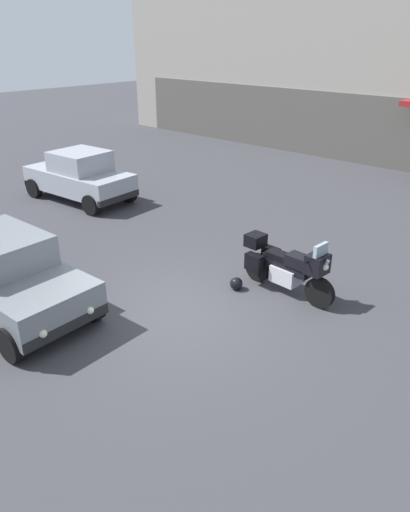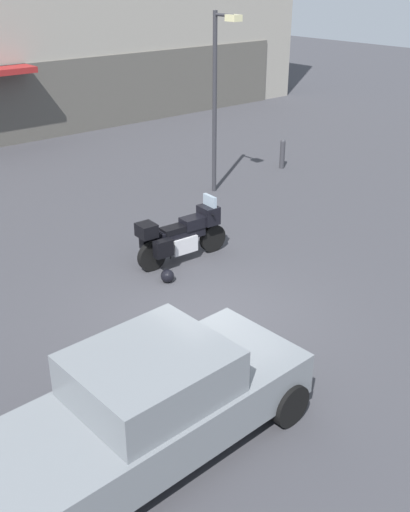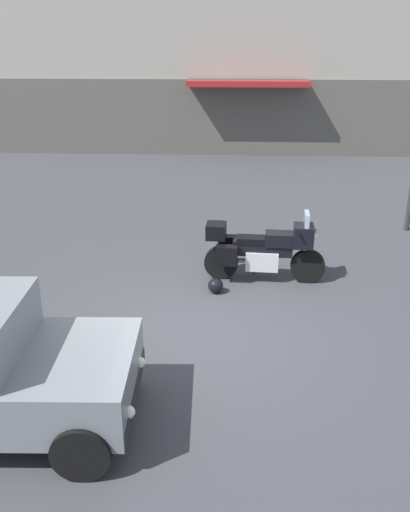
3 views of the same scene
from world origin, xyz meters
The scene contains 3 objects.
ground_plane centered at (0.00, 0.00, 0.00)m, with size 80.00×80.00×0.00m, color #38383D.
motorcycle centered at (1.17, 2.15, 0.62)m, with size 2.26×0.79×1.36m.
helmet centered at (0.33, 1.54, 0.14)m, with size 0.28×0.28×0.28m, color black.
Camera 3 is at (0.60, -7.40, 4.33)m, focal length 38.53 mm.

